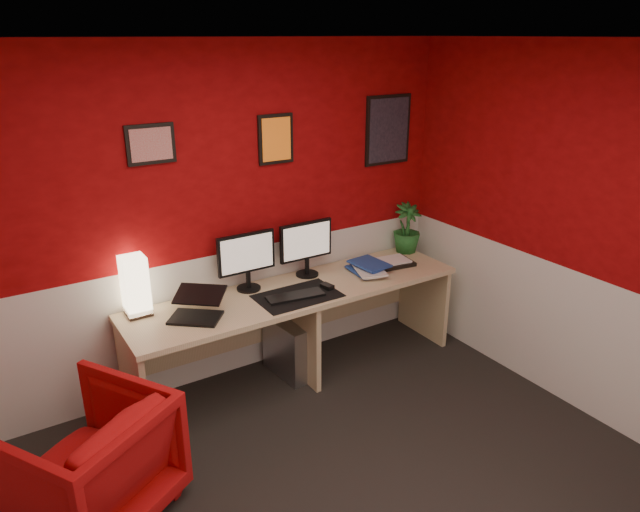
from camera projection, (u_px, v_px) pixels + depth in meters
The scene contains 23 objects.
ceiling at pixel (354, 39), 2.35m from camera, with size 4.00×3.50×0.01m, color white.
wall_back at pixel (209, 223), 4.17m from camera, with size 4.00×0.01×2.50m, color #970A0C.
wall_right at pixel (601, 242), 3.79m from camera, with size 0.01×3.50×2.50m, color #970A0C.
wainscot_back at pixel (216, 317), 4.44m from camera, with size 4.00×0.01×1.00m, color silver.
wainscot_right at pixel (582, 344), 4.06m from camera, with size 0.01×3.50×1.00m, color silver.
desk at pixel (299, 333), 4.48m from camera, with size 2.60×0.65×0.73m, color tan.
shoji_lamp at pixel (135, 288), 3.90m from camera, with size 0.16×0.16×0.40m, color #FFE5B2.
laptop at pixel (194, 304), 3.87m from camera, with size 0.33×0.23×0.22m, color black.
monitor_left at pixel (247, 253), 4.26m from camera, with size 0.45×0.06×0.58m, color black.
monitor_right at pixel (307, 240), 4.51m from camera, with size 0.45×0.06×0.58m, color black.
desk_mat at pixel (298, 296), 4.24m from camera, with size 0.60×0.38×0.01m, color black.
keyboard at pixel (295, 296), 4.21m from camera, with size 0.42×0.14×0.02m, color black.
mouse at pixel (327, 286), 4.36m from camera, with size 0.06×0.10×0.03m, color black.
book_bottom at pixel (353, 273), 4.62m from camera, with size 0.22×0.29×0.03m, color navy.
book_middle at pixel (357, 272), 4.58m from camera, with size 0.21×0.29×0.02m, color silver.
book_top at pixel (359, 268), 4.59m from camera, with size 0.23×0.31×0.03m, color navy.
zen_tray at pixel (391, 263), 4.82m from camera, with size 0.35×0.25×0.03m, color black.
potted_plant at pixel (407, 228), 5.04m from camera, with size 0.24×0.24×0.43m, color #19591E.
pc_tower at pixel (289, 348), 4.55m from camera, with size 0.20×0.45×0.45m, color #99999E.
armchair at pixel (86, 462), 3.14m from camera, with size 0.77×0.79×0.72m, color #A90708.
art_left at pixel (151, 144), 3.77m from camera, with size 0.32×0.02×0.26m, color red.
art_center at pixel (276, 139), 4.24m from camera, with size 0.28×0.02×0.36m, color orange.
art_right at pixel (388, 130), 4.77m from camera, with size 0.44×0.02×0.56m, color black.
Camera 1 is at (-1.46, -2.04, 2.52)m, focal length 32.76 mm.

